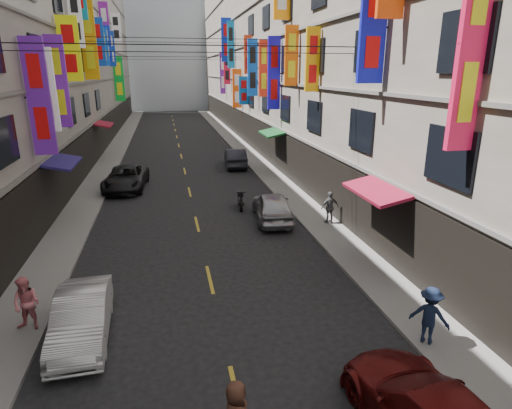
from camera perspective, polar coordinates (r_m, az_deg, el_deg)
name	(u,v)px	position (r m, az deg, el deg)	size (l,w,h in m)	color
sidewalk_left	(111,158)	(38.99, -18.82, 5.85)	(2.00, 90.00, 0.12)	slate
sidewalk_right	(248,153)	(39.37, -1.13, 6.88)	(2.00, 90.00, 0.12)	slate
building_row_left	(16,40)	(39.58, -29.31, 18.57)	(10.14, 90.00, 19.00)	gray
building_row_right	(314,44)	(40.33, 7.74, 20.43)	(10.14, 90.00, 19.00)	gray
haze_block	(167,50)	(88.12, -11.79, 19.48)	(18.00, 8.00, 22.00)	silver
shop_signage	(173,42)	(31.11, -10.97, 20.55)	(14.00, 55.00, 12.17)	#0E4BA5
street_awnings	(167,158)	(22.43, -11.81, 6.15)	(13.99, 35.20, 0.41)	#134725
overhead_cables	(182,42)	(26.11, -9.80, 20.60)	(14.00, 38.04, 1.24)	black
lane_markings	(183,163)	(35.79, -9.73, 5.48)	(0.12, 80.20, 0.01)	gold
scooter_far_right	(240,200)	(23.51, -2.08, 0.59)	(0.54, 1.80, 1.14)	black
car_left_mid	(82,317)	(13.26, -22.21, -13.72)	(1.39, 4.00, 1.32)	silver
car_left_far	(126,178)	(28.43, -16.96, 3.38)	(2.39, 5.18, 1.44)	black
car_right_mid	(272,206)	(21.44, 2.18, -0.26)	(1.73, 4.30, 1.47)	#AEAEB3
car_right_far	(235,158)	(33.77, -2.78, 6.24)	(1.52, 4.37, 1.44)	#25262D
pedestrian_lfar	(27,304)	(14.02, -28.26, -11.59)	(0.78, 0.53, 1.60)	#E87A82
pedestrian_rnear	(430,315)	(12.77, 22.15, -13.52)	(1.06, 0.55, 1.64)	#141E38
pedestrian_rfar	(330,207)	(21.03, 9.82, -0.37)	(0.92, 0.52, 1.57)	#545456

